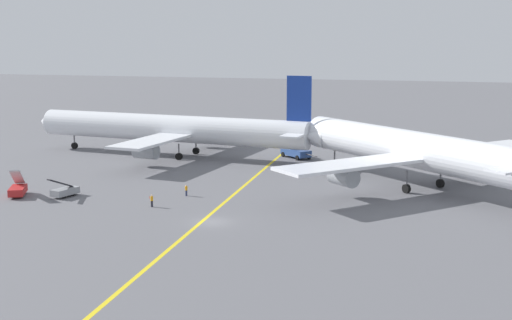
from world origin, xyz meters
TOP-DOWN VIEW (x-y plane):
  - ground_plane at (0.00, 0.00)m, footprint 600.00×600.00m
  - taxiway_stripe at (-1.93, 10.00)m, footprint 7.85×119.81m
  - airliner_at_gate_left at (-23.63, 42.22)m, footprint 60.36×41.35m
  - airliner_being_pushed at (21.38, 27.06)m, footprint 41.12×39.80m
  - pushback_tug at (-0.96, 46.96)m, footprint 8.12×7.25m
  - gse_stair_truck_yellow at (-31.03, 5.17)m, footprint 3.81×4.92m
  - gse_belt_loader_portside at (-24.43, 6.61)m, footprint 2.69×5.07m
  - ground_crew_marshaller_foreground at (-8.37, 12.02)m, footprint 0.36×0.36m
  - ground_crew_wing_walker_right at (-10.24, 4.77)m, footprint 0.50×0.36m

SIDE VIEW (x-z plane):
  - ground_plane at x=0.00m, z-range 0.00..0.00m
  - taxiway_stripe at x=-1.93m, z-range 0.00..0.01m
  - ground_crew_marshaller_foreground at x=-8.37m, z-range 0.03..1.61m
  - gse_belt_loader_portside at x=-24.43m, z-range -0.68..2.33m
  - ground_crew_wing_walker_right at x=-10.24m, z-range 0.03..1.67m
  - gse_stair_truck_yellow at x=-31.03m, z-range -1.00..3.05m
  - pushback_tug at x=-0.96m, z-range -0.22..2.62m
  - airliner_at_gate_left at x=-23.63m, z-range -2.64..12.93m
  - airliner_being_pushed at x=21.38m, z-range -2.40..13.65m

